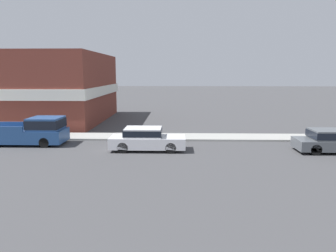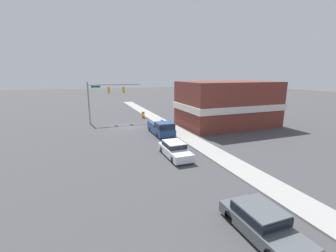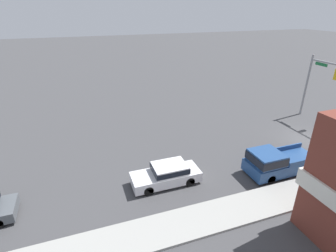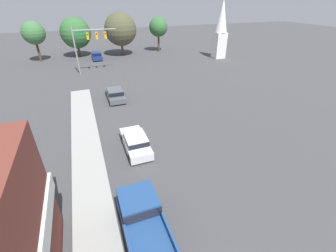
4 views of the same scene
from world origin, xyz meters
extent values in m
plane|color=#424244|center=(0.00, 0.00, 0.00)|extent=(200.00, 200.00, 0.00)
cube|color=#9E9E99|center=(-5.70, 0.00, 0.07)|extent=(2.40, 60.00, 0.14)
cylinder|color=gray|center=(5.19, -4.30, 3.29)|extent=(0.22, 0.22, 6.58)
cylinder|color=gray|center=(1.07, -4.30, 6.08)|extent=(8.24, 0.18, 0.18)
cube|color=gold|center=(2.04, -4.30, 5.22)|extent=(0.36, 0.36, 1.05)
sphere|color=green|center=(2.04, -4.50, 5.53)|extent=(0.22, 0.22, 0.22)
cube|color=gold|center=(-0.30, -4.30, 5.22)|extent=(0.36, 0.36, 1.05)
sphere|color=green|center=(-0.30, -4.50, 5.53)|extent=(0.22, 0.22, 0.22)
cube|color=#196B38|center=(3.99, -4.30, 5.79)|extent=(1.40, 0.04, 0.30)
cylinder|color=black|center=(-2.56, 15.65, 0.33)|extent=(0.22, 0.66, 0.66)
cylinder|color=black|center=(-0.97, 15.65, 0.33)|extent=(0.22, 0.66, 0.66)
cylinder|color=black|center=(-2.56, 12.76, 0.33)|extent=(0.22, 0.66, 0.66)
cylinder|color=black|center=(-0.97, 12.76, 0.33)|extent=(0.22, 0.66, 0.66)
cube|color=silver|center=(-1.76, 14.20, 0.53)|extent=(1.81, 4.67, 0.69)
cube|color=silver|center=(-1.76, 13.92, 1.15)|extent=(1.67, 2.24, 0.55)
cube|color=black|center=(-1.76, 13.92, 1.15)|extent=(1.68, 2.33, 0.39)
cylinder|color=black|center=(-2.46, 27.03, 0.33)|extent=(0.22, 0.66, 0.66)
cylinder|color=black|center=(-2.46, 24.18, 0.33)|extent=(0.22, 0.66, 0.66)
cylinder|color=black|center=(-0.76, 24.18, 0.33)|extent=(0.22, 0.66, 0.66)
cube|color=#51565B|center=(-1.61, 25.60, 0.49)|extent=(1.92, 4.60, 0.62)
cube|color=#51565B|center=(-1.61, 25.33, 1.09)|extent=(1.77, 2.21, 0.58)
cube|color=black|center=(-1.61, 25.33, 1.09)|extent=(1.79, 2.30, 0.41)
cylinder|color=black|center=(-4.19, 7.45, 0.33)|extent=(0.22, 0.66, 0.66)
cylinder|color=black|center=(-2.27, 7.45, 0.33)|extent=(0.22, 0.66, 0.66)
cylinder|color=black|center=(-4.19, 4.14, 0.33)|extent=(0.22, 0.66, 0.66)
cylinder|color=black|center=(-2.27, 4.14, 0.33)|extent=(0.22, 0.66, 0.66)
cube|color=navy|center=(-3.23, 5.79, 0.61)|extent=(2.14, 5.34, 0.85)
cube|color=navy|center=(-3.23, 7.25, 1.44)|extent=(2.03, 2.03, 0.82)
cube|color=black|center=(-3.23, 7.25, 1.44)|extent=(2.05, 2.11, 0.57)
cube|color=navy|center=(-4.24, 4.63, 1.21)|extent=(0.12, 3.01, 0.35)
cube|color=navy|center=(-2.22, 4.63, 1.21)|extent=(0.12, 3.01, 0.35)
cylinder|color=orange|center=(-3.90, -5.91, 0.57)|extent=(0.52, 0.52, 1.15)
cylinder|color=white|center=(-3.90, -5.91, 0.63)|extent=(0.54, 0.54, 0.21)
cube|color=brown|center=(-14.34, 4.45, 3.32)|extent=(13.89, 8.48, 6.64)
cube|color=silver|center=(-14.34, 4.45, 3.05)|extent=(14.19, 8.78, 0.90)
camera|label=1|loc=(18.17, 16.01, 4.80)|focal=35.00mm
camera|label=2|loc=(6.02, 32.80, 7.66)|focal=24.00mm
camera|label=3|loc=(-15.70, 19.00, 11.09)|focal=28.00mm
camera|label=4|loc=(-4.76, -1.41, 11.22)|focal=24.00mm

